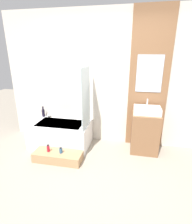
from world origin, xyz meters
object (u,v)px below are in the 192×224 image
bathtub (61,134)px  vase_tall_dark (43,113)px  sink (147,110)px  vase_round_light (49,115)px  wooden_step_bench (58,156)px  bottle_soap_primary (48,148)px  bottle_soap_secondary (61,150)px

bathtub → vase_tall_dark: bearing=151.2°
sink → vase_round_light: 2.05m
bathtub → sink: size_ratio=2.46×
bathtub → wooden_step_bench: size_ratio=1.37×
bathtub → bottle_soap_primary: size_ratio=8.83×
wooden_step_bench → vase_round_light: bearing=122.4°
wooden_step_bench → vase_tall_dark: (-0.66, 0.84, 0.49)m
vase_round_light → bottle_soap_secondary: bearing=-54.5°
wooden_step_bench → bottle_soap_secondary: (0.06, 0.00, 0.13)m
vase_round_light → bottle_soap_secondary: (0.59, -0.82, -0.32)m
vase_tall_dark → bottle_soap_primary: (0.49, -0.84, -0.35)m
bathtub → vase_tall_dark: (-0.50, 0.28, 0.33)m
sink → bottle_soap_secondary: bearing=-155.1°
bathtub → bottle_soap_secondary: 0.60m
bottle_soap_secondary → vase_tall_dark: bearing=131.1°
sink → vase_round_light: bearing=175.6°
wooden_step_bench → bottle_soap_secondary: bearing=0.0°
vase_round_light → bottle_soap_secondary: size_ratio=0.88×
bottle_soap_primary → vase_round_light: bearing=113.1°
wooden_step_bench → vase_round_light: (-0.52, 0.82, 0.44)m
sink → vase_tall_dark: bearing=175.6°
bathtub → vase_round_light: size_ratio=12.74×
wooden_step_bench → bottle_soap_primary: 0.22m
vase_tall_dark → vase_round_light: bearing=-5.7°
vase_tall_dark → bottle_soap_primary: bearing=-59.4°
bathtub → vase_round_light: bearing=144.0°
bottle_soap_secondary → bathtub: bearing=111.9°
bathtub → bottle_soap_primary: 0.56m
sink → bottle_soap_secondary: (-1.44, -0.67, -0.62)m
vase_round_light → bottle_soap_primary: vase_round_light is taller
bathtub → sink: (1.66, 0.11, 0.59)m
bathtub → wooden_step_bench: (0.16, -0.56, -0.16)m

